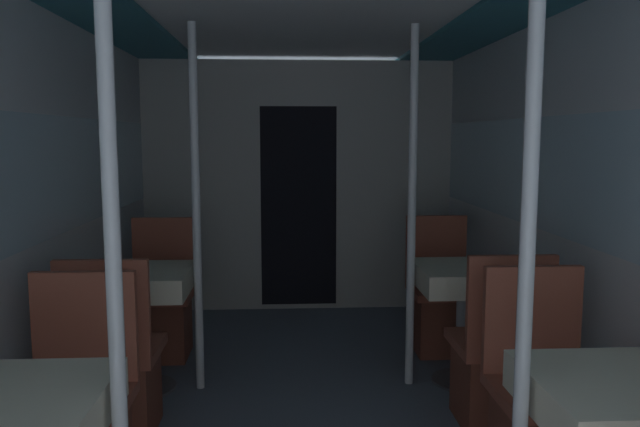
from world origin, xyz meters
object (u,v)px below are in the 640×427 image
dining_table_right_0 (622,415)px  dining_table_right_1 (466,286)px  chair_right_far_0 (544,425)px  support_pole_right_1 (412,210)px  chair_left_far_1 (161,314)px  chair_right_near_1 (496,372)px  support_pole_left_1 (196,211)px  dining_table_left_1 (140,290)px  chair_left_near_1 (116,380)px  support_pole_right_0 (526,275)px  support_pole_left_0 (114,280)px  chair_right_far_1 (441,310)px

dining_table_right_0 → dining_table_right_1: 1.73m
chair_right_far_0 → support_pole_right_1: 1.43m
chair_left_far_1 → chair_right_near_1: 2.23m
support_pole_left_1 → chair_right_far_0: (1.58, -1.16, -0.77)m
dining_table_left_1 → chair_left_near_1: bearing=-90.0°
chair_left_far_1 → dining_table_right_1: (1.91, -0.57, 0.31)m
support_pole_right_0 → dining_table_right_1: bearing=79.2°
chair_left_near_1 → support_pole_right_1: bearing=19.9°
support_pole_left_1 → dining_table_right_1: (1.58, 0.00, -0.46)m
dining_table_left_1 → support_pole_left_1: (0.33, 0.00, 0.46)m
support_pole_right_0 → support_pole_left_1: bearing=125.7°
support_pole_left_0 → chair_right_far_1: (1.58, 2.31, -0.77)m
dining_table_right_1 → support_pole_right_1: (-0.33, 0.00, 0.46)m
dining_table_left_1 → support_pole_right_0: bearing=-47.7°
support_pole_left_1 → support_pole_right_1: same height
chair_right_near_1 → support_pole_right_1: size_ratio=0.44×
chair_right_far_1 → support_pole_right_1: size_ratio=0.44×
chair_left_far_1 → chair_right_near_1: same height
chair_left_near_1 → chair_right_far_0: same height
chair_left_far_1 → support_pole_right_1: size_ratio=0.44×
dining_table_left_1 → chair_left_near_1: size_ratio=0.77×
support_pole_right_0 → chair_right_far_1: (0.33, 2.31, -0.77)m
chair_right_far_0 → chair_right_near_1: (0.00, 0.59, 0.00)m
support_pole_left_0 → chair_right_far_1: 2.90m
support_pole_left_1 → support_pole_right_1: 1.25m
chair_left_far_1 → chair_right_near_1: bearing=149.1°
chair_left_far_1 → support_pole_right_1: bearing=160.1°
chair_left_near_1 → dining_table_right_1: bearing=16.6°
dining_table_right_0 → dining_table_right_1: size_ratio=1.00×
dining_table_right_1 → chair_left_near_1: bearing=-163.4°
chair_left_far_1 → support_pole_left_0: bearing=98.2°
dining_table_right_0 → support_pole_left_0: bearing=180.0°
dining_table_left_1 → support_pole_left_1: support_pole_left_1 is taller
support_pole_right_0 → chair_right_far_1: support_pole_right_0 is taller
dining_table_left_1 → chair_right_far_0: size_ratio=0.77×
chair_right_near_1 → support_pole_right_1: (-0.33, 0.57, 0.77)m
support_pole_left_0 → chair_right_near_1: (1.58, 1.16, -0.77)m
support_pole_left_1 → dining_table_right_0: (1.58, -1.73, -0.46)m
dining_table_left_1 → chair_right_far_0: (1.91, -1.16, -0.31)m
dining_table_right_1 → chair_left_far_1: bearing=163.4°
chair_left_far_1 → chair_right_far_1: size_ratio=1.00×
chair_right_far_0 → chair_right_far_1: 1.73m
support_pole_right_0 → support_pole_right_1: bearing=90.0°
dining_table_left_1 → support_pole_left_0: bearing=-79.2°
support_pole_left_0 → dining_table_right_0: size_ratio=2.95×
support_pole_left_0 → chair_left_near_1: (-0.33, 1.16, -0.77)m
chair_left_far_1 → chair_right_far_0: (1.91, -1.73, 0.00)m
support_pole_left_0 → dining_table_left_1: size_ratio=2.95×
chair_left_near_1 → support_pole_left_1: (0.33, 0.57, 0.77)m
dining_table_left_1 → dining_table_right_1: (1.91, 0.00, 0.00)m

